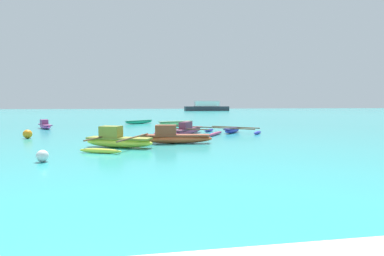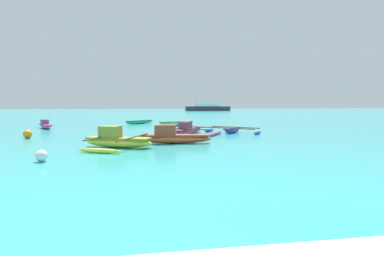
{
  "view_description": "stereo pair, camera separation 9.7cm",
  "coord_description": "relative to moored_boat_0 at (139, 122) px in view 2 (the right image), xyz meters",
  "views": [
    {
      "loc": [
        0.43,
        -2.65,
        2.0
      ],
      "look_at": [
        3.88,
        18.72,
        0.25
      ],
      "focal_mm": 28.0,
      "sensor_mm": 36.0,
      "label": 1
    },
    {
      "loc": [
        0.53,
        -2.66,
        2.0
      ],
      "look_at": [
        3.88,
        18.72,
        0.25
      ],
      "focal_mm": 28.0,
      "sensor_mm": 36.0,
      "label": 2
    }
  ],
  "objects": [
    {
      "name": "distant_ferry",
      "position": [
        18.39,
        53.81,
        0.94
      ],
      "size": [
        12.69,
        2.79,
        2.79
      ],
      "color": "#2D333D",
      "rests_on": "ground_plane"
    },
    {
      "name": "moored_boat_0",
      "position": [
        0.0,
        0.0,
        0.0
      ],
      "size": [
        2.9,
        2.52,
        0.35
      ],
      "rotation": [
        0.0,
        0.0,
        0.69
      ],
      "color": "#1EB886",
      "rests_on": "ground_plane"
    },
    {
      "name": "mooring_buoy_0",
      "position": [
        -2.99,
        -19.66,
        0.01
      ],
      "size": [
        0.41,
        0.41,
        0.41
      ],
      "color": "white",
      "rests_on": "ground_plane"
    },
    {
      "name": "moored_boat_5",
      "position": [
        6.51,
        -10.7,
        -0.01
      ],
      "size": [
        3.8,
        3.47,
        0.39
      ],
      "rotation": [
        0.0,
        0.0,
        0.88
      ],
      "color": "#3C3EBD",
      "rests_on": "ground_plane"
    },
    {
      "name": "moored_boat_1",
      "position": [
        -7.42,
        -4.84,
        0.06
      ],
      "size": [
        1.84,
        2.75,
        0.73
      ],
      "rotation": [
        0.0,
        0.0,
        -1.08
      ],
      "color": "#DC58BF",
      "rests_on": "ground_plane"
    },
    {
      "name": "moored_boat_2",
      "position": [
        1.96,
        -15.52,
        0.13
      ],
      "size": [
        3.82,
        1.07,
        0.94
      ],
      "rotation": [
        0.0,
        0.0,
        -0.11
      ],
      "color": "#E55C2F",
      "rests_on": "ground_plane"
    },
    {
      "name": "moored_boat_3",
      "position": [
        -0.71,
        -16.53,
        0.13
      ],
      "size": [
        3.3,
        3.99,
        0.98
      ],
      "rotation": [
        0.0,
        0.0,
        -0.39
      ],
      "color": "#DEE541",
      "rests_on": "ground_plane"
    },
    {
      "name": "moored_boat_6",
      "position": [
        3.33,
        -3.74,
        0.05
      ],
      "size": [
        3.43,
        1.9,
        0.45
      ],
      "rotation": [
        0.0,
        0.0,
        0.39
      ],
      "color": "#8FE48F",
      "rests_on": "ground_plane"
    },
    {
      "name": "mooring_buoy_1",
      "position": [
        -6.19,
        -12.01,
        0.06
      ],
      "size": [
        0.51,
        0.51,
        0.51
      ],
      "color": "orange",
      "rests_on": "ground_plane"
    },
    {
      "name": "moored_boat_4",
      "position": [
        3.36,
        -11.21,
        0.08
      ],
      "size": [
        4.8,
        4.5,
        0.85
      ],
      "rotation": [
        0.0,
        0.0,
        1.02
      ],
      "color": "#B0436F",
      "rests_on": "ground_plane"
    }
  ]
}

